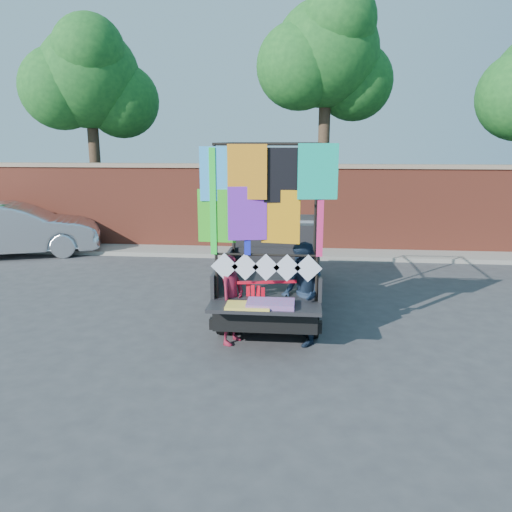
# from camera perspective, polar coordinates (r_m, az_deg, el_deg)

# --- Properties ---
(ground) EXTENTS (90.00, 90.00, 0.00)m
(ground) POSITION_cam_1_polar(r_m,az_deg,el_deg) (8.65, 2.32, -9.25)
(ground) COLOR #38383A
(ground) RESTS_ON ground
(brick_wall) EXTENTS (30.00, 0.45, 2.61)m
(brick_wall) POSITION_cam_1_polar(r_m,az_deg,el_deg) (15.13, 3.88, 5.60)
(brick_wall) COLOR #99402C
(brick_wall) RESTS_ON ground
(curb) EXTENTS (30.00, 1.20, 0.12)m
(curb) POSITION_cam_1_polar(r_m,az_deg,el_deg) (14.66, 3.72, 0.33)
(curb) COLOR gray
(curb) RESTS_ON ground
(tree_left) EXTENTS (4.20, 3.30, 7.05)m
(tree_left) POSITION_cam_1_polar(r_m,az_deg,el_deg) (17.62, -18.55, 18.39)
(tree_left) COLOR #38281C
(tree_left) RESTS_ON ground
(tree_mid) EXTENTS (4.20, 3.30, 7.73)m
(tree_mid) POSITION_cam_1_polar(r_m,az_deg,el_deg) (16.30, 8.12, 21.46)
(tree_mid) COLOR #38281C
(tree_mid) RESTS_ON ground
(pickup_truck) EXTENTS (2.06, 5.17, 3.25)m
(pickup_truck) POSITION_cam_1_polar(r_m,az_deg,el_deg) (10.44, 2.21, -0.60)
(pickup_truck) COLOR black
(pickup_truck) RESTS_ON ground
(sedan) EXTENTS (4.92, 3.11, 1.53)m
(sedan) POSITION_cam_1_polar(r_m,az_deg,el_deg) (16.06, -25.75, 2.74)
(sedan) COLOR silver
(sedan) RESTS_ON ground
(woman) EXTENTS (0.53, 0.64, 1.49)m
(woman) POSITION_cam_1_polar(r_m,az_deg,el_deg) (8.20, -2.80, -5.01)
(woman) COLOR maroon
(woman) RESTS_ON ground
(man) EXTENTS (0.86, 0.98, 1.69)m
(man) POSITION_cam_1_polar(r_m,az_deg,el_deg) (8.17, 5.30, -4.35)
(man) COLOR #162337
(man) RESTS_ON ground
(streamer_bundle) EXTENTS (0.96, 0.22, 0.67)m
(streamer_bundle) POSITION_cam_1_polar(r_m,az_deg,el_deg) (8.14, 0.49, -4.32)
(streamer_bundle) COLOR red
(streamer_bundle) RESTS_ON ground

